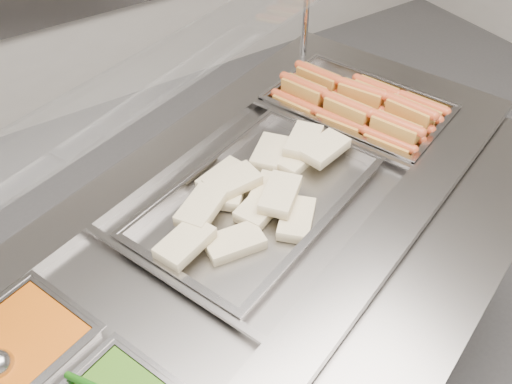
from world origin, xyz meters
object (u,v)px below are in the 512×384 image
pan_hotdogs (357,113)px  sneeze_guard (172,64)px  pan_wraps (258,203)px  steam_counter (247,307)px

pan_hotdogs → sneeze_guard: bearing=-179.5°
pan_wraps → pan_hotdogs: bearing=19.8°
sneeze_guard → pan_hotdogs: size_ratio=2.61×
steam_counter → pan_hotdogs: size_ratio=3.24×
steam_counter → pan_hotdogs: pan_hotdogs is taller
pan_hotdogs → steam_counter: bearing=-160.2°
sneeze_guard → pan_wraps: size_ratio=2.13×
sneeze_guard → steam_counter: bearing=-70.2°
steam_counter → sneeze_guard: (-0.08, 0.21, 0.83)m
pan_hotdogs → pan_wraps: same height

